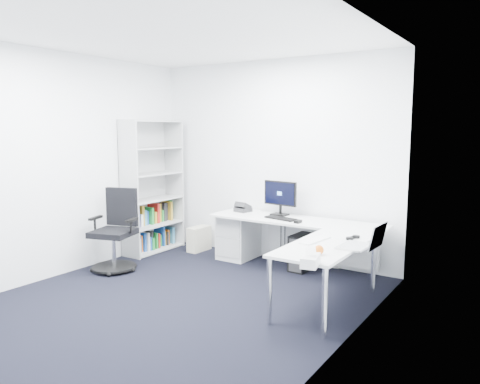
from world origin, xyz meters
The scene contains 21 objects.
ground centered at (0.00, 0.00, 0.00)m, with size 4.20×4.20×0.00m, color black.
ceiling centered at (0.00, 0.00, 2.70)m, with size 4.20×4.20×0.00m, color white.
wall_back centered at (0.00, 2.10, 1.35)m, with size 3.60×0.02×2.70m, color white.
wall_left centered at (-1.80, 0.00, 1.35)m, with size 0.02×4.20×2.70m, color white.
wall_right centered at (1.80, 0.00, 1.35)m, with size 0.02×4.20×2.70m, color white.
l_desk centered at (0.55, 1.40, 0.33)m, with size 2.25×1.26×0.66m, color silver, non-canonical shape.
drawer_pedestal centered at (-0.38, 1.82, 0.33)m, with size 0.43×0.53×0.65m, color silver.
bookshelf centered at (-1.62, 1.45, 0.96)m, with size 0.37×0.96×1.91m, color #B1B3B3, non-canonical shape.
task_chair centered at (-1.37, 0.46, 0.52)m, with size 0.58×0.58×1.03m, color black, non-canonical shape.
black_pc_tower centered at (0.61, 1.82, 0.23)m, with size 0.21×0.47×0.46m, color black.
beige_pc_tower centered at (-1.07, 1.82, 0.18)m, with size 0.17×0.38×0.36m, color beige.
power_strip centered at (0.81, 2.06, 0.02)m, with size 0.37×0.06×0.04m, color white.
monitor centered at (0.24, 1.86, 0.89)m, with size 0.48×0.15×0.46m, color black, non-canonical shape.
black_keyboard centered at (0.38, 1.63, 0.67)m, with size 0.42×0.15×0.02m, color black.
mouse centered at (0.67, 1.54, 0.67)m, with size 0.06×0.11×0.03m, color black.
desk_phone centered at (-0.31, 1.83, 0.72)m, with size 0.19×0.19×0.13m, color #2B2B2E, non-canonical shape.
laptop centered at (1.64, 0.77, 0.79)m, with size 0.37×0.36×0.26m, color silver, non-canonical shape.
white_keyboard centered at (1.22, 0.80, 0.66)m, with size 0.12×0.43×0.01m, color white.
headphones centered at (1.51, 1.10, 0.68)m, with size 0.11×0.18×0.05m, color black, non-canonical shape.
orange_fruit centered at (1.46, 0.35, 0.70)m, with size 0.09×0.09×0.09m, color orange.
tissue_box centered at (1.54, -0.02, 0.70)m, with size 0.13×0.25×0.09m, color white.
Camera 1 is at (3.10, -3.49, 1.78)m, focal length 35.00 mm.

